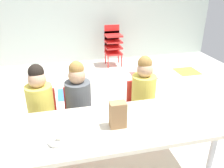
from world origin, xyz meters
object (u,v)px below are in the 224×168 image
at_px(seated_child_far_right, 143,89).
at_px(donut_powdered_on_plate, 56,141).
at_px(seated_child_middle_seat, 78,96).
at_px(craft_table, 103,131).
at_px(paper_plate_near_edge, 57,144).
at_px(seated_child_near_camera, 40,100).
at_px(kid_chair_red_stack, 113,43).
at_px(paper_bag_brown, 118,115).

bearing_deg(seated_child_far_right, donut_powdered_on_plate, -142.48).
bearing_deg(seated_child_middle_seat, craft_table, -76.11).
height_order(craft_table, donut_powdered_on_plate, donut_powdered_on_plate).
relative_size(seated_child_far_right, paper_plate_near_edge, 5.10).
bearing_deg(seated_child_far_right, seated_child_middle_seat, 180.00).
height_order(seated_child_near_camera, seated_child_far_right, same).
xyz_separation_m(kid_chair_red_stack, donut_powdered_on_plate, (-1.15, -3.05, 0.12)).
bearing_deg(donut_powdered_on_plate, paper_bag_brown, 13.14).
bearing_deg(paper_plate_near_edge, seated_child_near_camera, 101.74).
relative_size(craft_table, kid_chair_red_stack, 2.35).
xyz_separation_m(seated_child_middle_seat, paper_bag_brown, (0.26, -0.60, 0.11)).
distance_m(seated_child_middle_seat, donut_powdered_on_plate, 0.75).
height_order(craft_table, paper_plate_near_edge, paper_plate_near_edge).
xyz_separation_m(seated_child_near_camera, seated_child_far_right, (1.08, 0.00, 0.00)).
distance_m(craft_table, seated_child_near_camera, 0.77).
height_order(seated_child_far_right, paper_plate_near_edge, seated_child_far_right).
bearing_deg(paper_plate_near_edge, seated_child_middle_seat, 72.39).
xyz_separation_m(paper_plate_near_edge, donut_powdered_on_plate, (0.00, 0.00, 0.02)).
relative_size(craft_table, seated_child_far_right, 2.05).
bearing_deg(donut_powdered_on_plate, seated_child_far_right, 37.52).
height_order(paper_plate_near_edge, donut_powdered_on_plate, donut_powdered_on_plate).
bearing_deg(paper_bag_brown, seated_child_near_camera, 136.55).
relative_size(craft_table, seated_child_middle_seat, 2.05).
xyz_separation_m(seated_child_middle_seat, kid_chair_red_stack, (0.93, 2.33, -0.10)).
bearing_deg(kid_chair_red_stack, donut_powdered_on_plate, -110.71).
relative_size(seated_child_near_camera, paper_bag_brown, 4.17).
distance_m(paper_bag_brown, paper_plate_near_edge, 0.51).
height_order(kid_chair_red_stack, paper_bag_brown, kid_chair_red_stack).
height_order(paper_bag_brown, donut_powdered_on_plate, paper_bag_brown).
relative_size(seated_child_middle_seat, paper_plate_near_edge, 5.10).
bearing_deg(seated_child_near_camera, kid_chair_red_stack, 60.85).
bearing_deg(donut_powdered_on_plate, kid_chair_red_stack, 69.29).
distance_m(paper_bag_brown, donut_powdered_on_plate, 0.51).
height_order(paper_bag_brown, paper_plate_near_edge, paper_bag_brown).
xyz_separation_m(craft_table, seated_child_near_camera, (-0.52, 0.57, 0.05)).
relative_size(seated_child_near_camera, kid_chair_red_stack, 1.15).
bearing_deg(kid_chair_red_stack, seated_child_middle_seat, -111.64).
bearing_deg(seated_child_near_camera, paper_bag_brown, -43.45).
distance_m(seated_child_near_camera, seated_child_middle_seat, 0.38).
bearing_deg(craft_table, paper_plate_near_edge, -158.40).
height_order(craft_table, paper_bag_brown, paper_bag_brown).
bearing_deg(seated_child_near_camera, donut_powdered_on_plate, -78.26).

